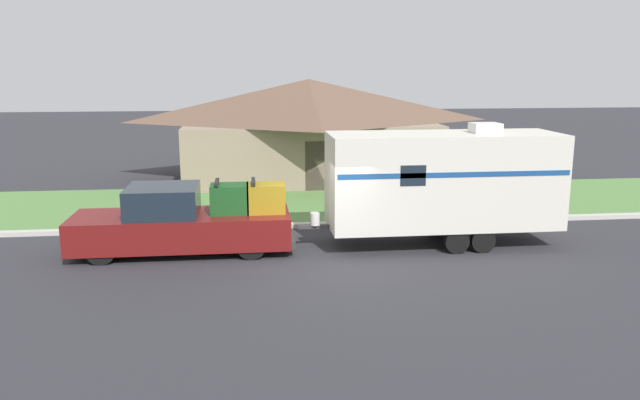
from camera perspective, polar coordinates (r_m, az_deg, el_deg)
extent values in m
plane|color=#2D2D33|center=(16.66, 0.57, -5.71)|extent=(120.00, 120.00, 0.00)
cube|color=beige|center=(20.22, -0.77, -2.30)|extent=(80.00, 0.30, 0.14)
cube|color=#568442|center=(23.77, -1.67, -0.26)|extent=(80.00, 7.00, 0.03)
cube|color=gray|center=(29.25, -1.01, 4.65)|extent=(11.16, 6.96, 2.63)
pyramid|color=brown|center=(29.05, -1.03, 9.11)|extent=(12.06, 7.52, 1.93)
cube|color=#4C3828|center=(25.89, -0.26, 3.10)|extent=(1.00, 0.06, 2.10)
cylinder|color=black|center=(17.38, -19.42, -4.27)|extent=(0.81, 0.28, 0.81)
cylinder|color=black|center=(18.99, -18.32, -2.84)|extent=(0.81, 0.28, 0.81)
cylinder|color=black|center=(16.94, -6.30, -4.06)|extent=(0.81, 0.28, 0.81)
cylinder|color=black|center=(18.58, -6.34, -2.61)|extent=(0.81, 0.28, 0.81)
cube|color=maroon|center=(17.95, -16.13, -2.70)|extent=(3.68, 2.07, 0.88)
cube|color=#19232D|center=(17.66, -14.17, -0.04)|extent=(1.91, 1.90, 0.79)
cube|color=maroon|center=(17.69, -6.56, -2.51)|extent=(2.28, 2.07, 0.88)
cube|color=#333333|center=(17.81, -2.66, -3.40)|extent=(0.12, 1.86, 0.20)
cube|color=#194C1E|center=(17.51, -8.27, 0.11)|extent=(1.05, 0.87, 0.80)
cube|color=black|center=(17.43, -9.42, 1.63)|extent=(0.10, 0.95, 0.08)
cube|color=olive|center=(17.51, -4.98, 0.19)|extent=(1.05, 0.87, 0.80)
cube|color=black|center=(17.41, -6.12, 1.71)|extent=(0.10, 0.95, 0.08)
cylinder|color=black|center=(17.78, 12.38, -3.70)|extent=(0.68, 0.22, 0.68)
cylinder|color=black|center=(19.57, 10.54, -2.17)|extent=(0.68, 0.22, 0.68)
cylinder|color=black|center=(18.03, 14.65, -3.59)|extent=(0.68, 0.22, 0.68)
cylinder|color=black|center=(19.81, 12.62, -2.09)|extent=(0.68, 0.22, 0.68)
cube|color=silver|center=(18.29, 11.17, 1.83)|extent=(6.59, 2.24, 2.67)
cube|color=navy|center=(17.18, 12.35, 2.26)|extent=(6.46, 0.01, 0.14)
cube|color=#383838|center=(17.79, -0.60, -2.46)|extent=(0.91, 0.12, 0.10)
cylinder|color=silver|center=(17.74, -0.45, -1.74)|extent=(0.28, 0.28, 0.36)
cube|color=silver|center=(18.49, 14.88, 6.39)|extent=(0.80, 0.68, 0.28)
cube|color=#19232D|center=(16.83, 8.52, 2.21)|extent=(0.70, 0.01, 0.56)
cylinder|color=brown|center=(21.14, 3.40, -0.46)|extent=(0.09, 0.09, 1.02)
cube|color=#B2B2B2|center=(21.02, 3.42, 1.18)|extent=(0.48, 0.20, 0.22)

